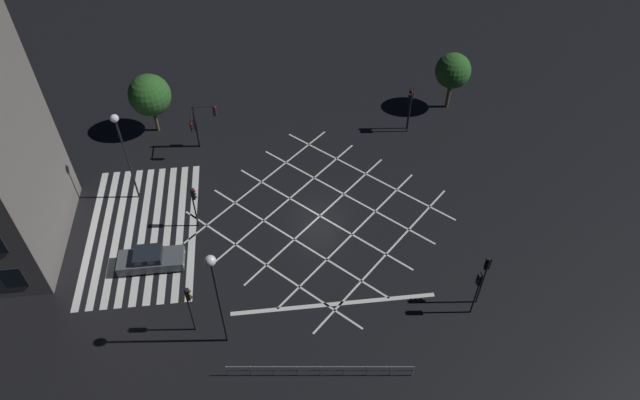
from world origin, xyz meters
TOP-DOWN VIEW (x-y plane):
  - ground_plane at (0.00, 0.00)m, footprint 200.00×200.00m
  - road_markings at (0.36, -8.95)m, footprint 19.92×26.76m
  - traffic_light_nw_cross at (-9.14, 8.54)m, footprint 0.36×0.39m
  - traffic_light_median_south at (-0.05, -8.84)m, footprint 0.36×0.39m
  - traffic_light_sw_cross at (-9.09, -8.20)m, footprint 0.36×1.89m
  - traffic_light_ne_cross at (9.46, 8.49)m, footprint 0.36×0.39m
  - traffic_light_sw_main at (-8.27, -9.20)m, footprint 1.91×0.36m
  - traffic_light_nw_main at (-9.50, 8.69)m, footprint 0.39×0.36m
  - traffic_light_se_cross at (8.76, -8.70)m, footprint 0.36×0.39m
  - traffic_light_ne_main at (8.66, 9.17)m, footprint 0.39×0.36m
  - street_lamp_east at (-3.56, -13.56)m, footprint 0.57×0.57m
  - street_lamp_west at (9.76, -6.82)m, footprint 0.61×0.61m
  - street_tree_near at (-12.31, 12.99)m, footprint 3.09×3.09m
  - street_tree_far at (-11.78, -12.80)m, footprint 3.49×3.49m
  - waiting_car at (3.32, -11.93)m, footprint 1.78×4.44m
  - pedestrian_railing at (12.71, -1.45)m, footprint 1.27×10.75m

SIDE VIEW (x-z plane):
  - ground_plane at x=0.00m, z-range 0.00..0.00m
  - road_markings at x=0.36m, z-range 0.00..0.01m
  - waiting_car at x=3.32m, z-range -0.04..1.34m
  - pedestrian_railing at x=12.71m, z-range 0.15..1.20m
  - traffic_light_median_south at x=-0.05m, z-range 0.80..4.51m
  - traffic_light_nw_cross at x=-9.14m, z-range 0.84..4.74m
  - traffic_light_ne_cross at x=9.46m, z-range 0.85..4.83m
  - traffic_light_sw_main at x=-8.27m, z-range 0.90..4.87m
  - traffic_light_nw_main at x=-9.50m, z-range 0.88..4.99m
  - traffic_light_se_cross at x=8.76m, z-range 0.89..5.08m
  - traffic_light_sw_cross at x=-9.09m, z-range 0.95..5.14m
  - traffic_light_ne_main at x=8.66m, z-range 0.92..5.23m
  - street_tree_far at x=-11.78m, z-range 0.93..6.32m
  - street_tree_near at x=-12.31m, z-range 1.09..6.41m
  - street_lamp_east at x=-3.56m, z-range 1.94..9.70m
  - street_lamp_west at x=9.76m, z-range 2.16..10.22m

